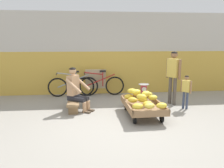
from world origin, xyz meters
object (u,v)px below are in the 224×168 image
bicycle_near_left (73,86)px  plastic_crate (143,99)px  weighing_scale (144,89)px  customer_child (186,88)px  banana_cart (142,106)px  sign_board (96,82)px  shopping_bag (148,103)px  low_bench (74,102)px  bicycle_far_left (100,85)px  customer_adult (173,72)px  vendor_seated (76,89)px

bicycle_near_left → plastic_crate: bearing=-27.5°
weighing_scale → customer_child: size_ratio=0.33×
banana_cart → weighing_scale: size_ratio=4.88×
sign_board → shopping_bag: size_ratio=3.67×
low_bench → customer_child: 3.03m
bicycle_far_left → bicycle_near_left: bearing=-178.3°
low_bench → sign_board: (0.63, 1.69, 0.24)m
plastic_crate → customer_child: size_ratio=0.39×
plastic_crate → bicycle_near_left: (-2.12, 1.10, 0.20)m
weighing_scale → customer_adult: 0.97m
banana_cart → weighing_scale: 1.06m
banana_cart → shopping_bag: size_ratio=6.10×
sign_board → customer_child: customer_child is taller
banana_cart → shopping_bag: banana_cart is taller
banana_cart → vendor_seated: (-1.64, 0.61, 0.33)m
plastic_crate → sign_board: size_ratio=0.41×
bicycle_far_left → banana_cart: bearing=-65.8°
banana_cart → customer_child: size_ratio=1.60×
sign_board → customer_adult: 2.67m
plastic_crate → customer_adult: (0.82, -0.10, 0.80)m
low_bench → bicycle_near_left: (-0.12, 1.44, 0.15)m
plastic_crate → shopping_bag: (0.05, -0.37, -0.03)m
shopping_bag → low_bench: bearing=179.3°
plastic_crate → sign_board: bearing=135.2°
weighing_scale → bicycle_far_left: bearing=137.5°
sign_board → vendor_seated: bearing=-107.8°
customer_child → low_bench: bearing=175.3°
banana_cart → weighing_scale: (0.27, 1.00, 0.21)m
bicycle_far_left → customer_adult: (2.06, -1.23, 0.60)m
customer_adult → customer_child: bearing=-69.5°
plastic_crate → shopping_bag: plastic_crate is taller
low_bench → vendor_seated: (0.07, -0.05, 0.37)m
customer_adult → customer_child: (0.18, -0.49, -0.39)m
low_bench → plastic_crate: (1.99, 0.34, -0.05)m
sign_board → bicycle_near_left: bearing=-161.7°
vendor_seated → customer_adult: customer_adult is taller
customer_adult → shopping_bag: customer_adult is taller
vendor_seated → shopping_bag: (1.97, 0.02, -0.45)m
bicycle_far_left → customer_adult: customer_adult is taller
low_bench → shopping_bag: 2.05m
vendor_seated → bicycle_far_left: 1.68m
low_bench → shopping_bag: (2.04, -0.03, -0.08)m
weighing_scale → sign_board: 1.92m
banana_cart → sign_board: bearing=114.8°
sign_board → customer_adult: (2.19, -1.45, 0.51)m
bicycle_far_left → customer_child: (2.24, -1.72, 0.21)m
low_bench → bicycle_near_left: bearing=94.8°
plastic_crate → bicycle_far_left: (-1.23, 1.13, 0.20)m
weighing_scale → bicycle_near_left: 2.39m
weighing_scale → customer_child: (1.01, -0.59, 0.11)m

